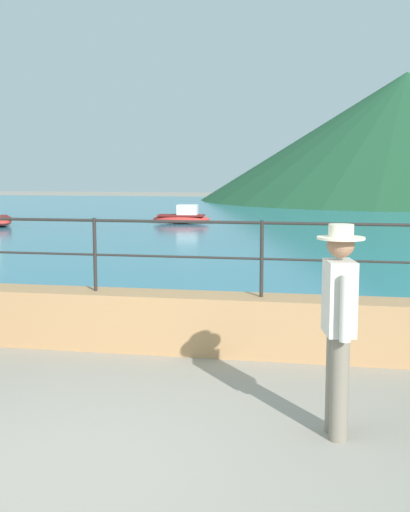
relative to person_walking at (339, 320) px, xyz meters
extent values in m
plane|color=gray|center=(-1.88, -0.94, -0.98)|extent=(120.00, 120.00, 0.00)
cube|color=tan|center=(-1.88, 2.26, -0.63)|extent=(20.00, 0.56, 0.70)
cylinder|color=#282623|center=(-2.90, 2.26, 0.17)|extent=(0.04, 0.04, 0.90)
cylinder|color=#282623|center=(-0.86, 2.26, 0.17)|extent=(0.04, 0.04, 0.90)
cylinder|color=#282623|center=(-1.88, 2.26, 0.59)|extent=(18.40, 0.04, 0.04)
cylinder|color=#282623|center=(-1.88, 2.26, 0.17)|extent=(18.40, 0.03, 0.03)
cube|color=teal|center=(-1.88, 24.90, -0.95)|extent=(64.00, 44.32, 0.06)
cone|color=#1E4C2D|center=(5.00, 43.71, 3.55)|extent=(29.30, 29.30, 9.06)
cylinder|color=slate|center=(-0.02, 0.09, -0.55)|extent=(0.15, 0.15, 0.86)
cylinder|color=slate|center=(0.02, -0.09, -0.55)|extent=(0.15, 0.15, 0.86)
cube|color=beige|center=(0.00, 0.00, 0.18)|extent=(0.29, 0.40, 0.60)
cylinder|color=beige|center=(-0.05, 0.24, 0.14)|extent=(0.09, 0.09, 0.52)
cylinder|color=beige|center=(0.05, -0.24, 0.14)|extent=(0.09, 0.09, 0.52)
sphere|color=#9E7051|center=(0.00, 0.00, 0.61)|extent=(0.22, 0.22, 0.22)
cylinder|color=beige|center=(0.00, 0.00, 0.66)|extent=(0.38, 0.38, 0.02)
cylinder|color=beige|center=(0.00, 0.00, 0.72)|extent=(0.20, 0.20, 0.10)
ellipsoid|color=red|center=(-5.94, 20.20, -0.74)|extent=(2.36, 1.07, 0.36)
cube|color=maroon|center=(-5.94, 20.20, -0.59)|extent=(1.89, 0.90, 0.06)
cube|color=silver|center=(-5.69, 20.22, -0.36)|extent=(0.84, 0.69, 0.40)
camera|label=1|loc=(-0.09, -5.26, 1.19)|focal=45.84mm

